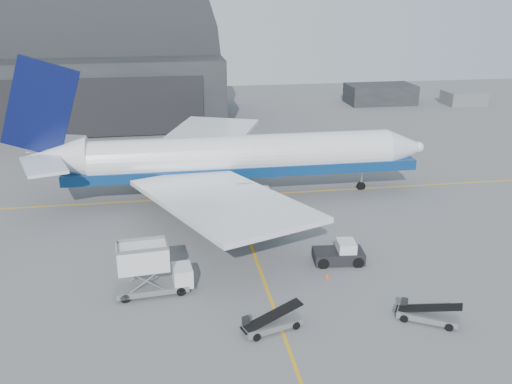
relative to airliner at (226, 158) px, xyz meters
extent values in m
plane|color=#565659|center=(0.72, -19.77, -4.74)|extent=(200.00, 200.00, 0.00)
cube|color=#CC9413|center=(0.72, 0.23, -4.73)|extent=(80.00, 0.25, 0.02)
cube|color=#CC9413|center=(0.72, -21.77, -4.73)|extent=(0.25, 40.00, 0.02)
cube|color=black|center=(-21.28, 45.23, 1.26)|extent=(50.00, 28.00, 12.00)
cube|color=black|center=(-21.28, 31.13, 0.26)|extent=(42.00, 0.40, 9.50)
cube|color=black|center=(38.72, 52.23, -4.74)|extent=(14.00, 8.00, 4.00)
cube|color=slate|center=(55.72, 48.23, -4.74)|extent=(8.00, 6.00, 2.80)
cylinder|color=white|center=(1.98, 0.00, 0.28)|extent=(34.76, 4.63, 4.63)
cone|color=white|center=(21.48, 0.00, 0.28)|extent=(4.25, 4.63, 4.63)
sphere|color=white|center=(23.41, 0.00, 0.28)|extent=(1.35, 1.35, 1.35)
cone|color=white|center=(-18.78, 0.00, 0.86)|extent=(6.76, 4.63, 4.63)
cube|color=black|center=(20.32, 0.00, 0.86)|extent=(2.51, 2.12, 0.68)
cube|color=navy|center=(1.98, 0.00, -1.22)|extent=(40.55, 4.68, 1.16)
cube|color=white|center=(-1.89, -11.59, -0.69)|extent=(17.80, 23.67, 1.41)
cube|color=white|center=(-1.89, 11.59, -0.69)|extent=(17.80, 23.67, 1.41)
cube|color=white|center=(-19.26, -4.34, 1.44)|extent=(5.91, 8.08, 0.34)
cube|color=white|center=(-19.26, 4.34, 1.44)|extent=(5.91, 8.08, 0.34)
cube|color=#080D3B|center=(-19.75, 0.00, 6.55)|extent=(8.95, 0.48, 11.12)
cylinder|color=gray|center=(1.01, -7.72, -2.23)|extent=(5.02, 2.61, 2.61)
cylinder|color=gray|center=(1.01, 7.72, -2.23)|extent=(5.02, 2.61, 2.61)
cylinder|color=#A5A5AA|center=(16.46, 0.00, -3.39)|extent=(0.27, 0.27, 2.70)
cylinder|color=black|center=(16.46, 0.00, -4.31)|extent=(1.06, 0.34, 1.06)
cylinder|color=black|center=(0.04, -3.09, -4.21)|extent=(1.26, 0.43, 1.26)
cylinder|color=black|center=(0.04, 3.09, -4.21)|extent=(1.26, 0.43, 1.26)
cube|color=slate|center=(-8.51, -21.35, -4.22)|extent=(5.88, 2.79, 0.47)
cube|color=silver|center=(-6.05, -21.13, -3.46)|extent=(1.71, 2.31, 1.52)
cube|color=black|center=(-5.34, -21.06, -3.22)|extent=(0.24, 1.80, 0.85)
cube|color=silver|center=(-9.08, -21.40, -1.52)|extent=(4.19, 2.73, 1.90)
cylinder|color=black|center=(-6.25, -22.14, -4.36)|extent=(0.78, 0.35, 0.76)
cylinder|color=black|center=(-6.43, -20.16, -4.36)|extent=(0.78, 0.35, 0.76)
cylinder|color=black|center=(-10.60, -22.54, -4.36)|extent=(0.78, 0.35, 0.76)
cylinder|color=black|center=(-10.78, -20.56, -4.36)|extent=(0.78, 0.35, 0.76)
cube|color=black|center=(7.92, -18.45, -4.13)|extent=(4.65, 2.86, 1.00)
cube|color=silver|center=(8.58, -18.51, -3.25)|extent=(1.74, 2.14, 1.00)
cylinder|color=black|center=(9.36, -19.70, -4.30)|extent=(1.03, 0.48, 1.00)
cylinder|color=black|center=(9.58, -17.50, -4.30)|extent=(1.03, 0.48, 1.00)
cylinder|color=black|center=(6.27, -19.40, -4.30)|extent=(1.03, 0.48, 1.00)
cylinder|color=black|center=(6.48, -17.20, -4.30)|extent=(1.03, 0.48, 1.00)
cube|color=slate|center=(0.01, -28.11, -4.29)|extent=(4.64, 2.76, 0.45)
cube|color=black|center=(0.01, -28.11, -3.60)|extent=(4.76, 2.37, 1.27)
cube|color=black|center=(-1.86, -28.14, -3.80)|extent=(0.60, 0.53, 0.60)
cylinder|color=black|center=(1.75, -28.29, -4.44)|extent=(0.65, 0.42, 0.60)
cylinder|color=black|center=(1.32, -26.96, -4.44)|extent=(0.65, 0.42, 0.60)
cylinder|color=black|center=(-1.29, -29.26, -4.44)|extent=(0.65, 0.42, 0.60)
cylinder|color=black|center=(-1.72, -27.93, -4.44)|extent=(0.65, 0.42, 0.60)
cube|color=slate|center=(11.56, -28.87, -4.30)|extent=(4.50, 3.48, 0.44)
cube|color=black|center=(11.56, -28.87, -3.61)|extent=(4.49, 3.19, 1.26)
cube|color=black|center=(10.30, -27.50, -3.80)|extent=(0.63, 0.59, 0.59)
cylinder|color=black|center=(12.57, -30.27, -4.45)|extent=(0.64, 0.51, 0.59)
cylinder|color=black|center=(13.27, -29.07, -4.45)|extent=(0.64, 0.51, 0.59)
cylinder|color=black|center=(9.84, -28.67, -4.45)|extent=(0.64, 0.51, 0.59)
cylinder|color=black|center=(10.54, -27.47, -4.45)|extent=(0.64, 0.51, 0.59)
cube|color=#FF4908|center=(6.09, -21.20, -4.73)|extent=(0.32, 0.32, 0.03)
cone|color=#FF4908|center=(6.09, -21.20, -4.51)|extent=(0.32, 0.32, 0.46)
camera|label=1|loc=(-6.80, -62.75, 18.48)|focal=40.00mm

